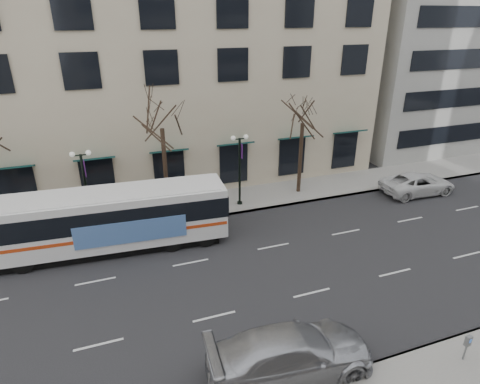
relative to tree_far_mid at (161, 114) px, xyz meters
name	(u,v)px	position (x,y,z in m)	size (l,w,h in m)	color
ground	(201,287)	(0.00, -8.80, -6.91)	(160.00, 160.00, 0.00)	black
sidewalk_far	(236,200)	(5.00, 0.20, -6.83)	(80.00, 4.00, 0.15)	gray
building_hotel	(106,22)	(-2.00, 12.20, 5.09)	(40.00, 20.00, 24.00)	#C4B396
tree_far_mid	(161,114)	(0.00, 0.00, 0.00)	(3.60, 3.60, 8.55)	black
tree_far_right	(303,110)	(10.00, 0.00, -0.48)	(3.60, 3.60, 8.06)	black
lamp_post_left	(86,186)	(-4.99, -0.60, -3.96)	(1.22, 0.45, 5.21)	black
lamp_post_right	(240,167)	(5.01, -0.60, -3.96)	(1.22, 0.45, 5.21)	black
city_bus	(112,218)	(-3.76, -3.49, -4.96)	(13.32, 3.78, 3.57)	white
silver_car	(291,353)	(1.87, -15.00, -5.98)	(2.60, 6.40, 1.86)	#A8AAB0
white_pickup	(418,183)	(18.50, -3.10, -6.11)	(2.62, 5.69, 1.58)	silver
pay_station	(468,343)	(8.47, -16.91, -5.92)	(0.27, 0.19, 1.16)	slate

